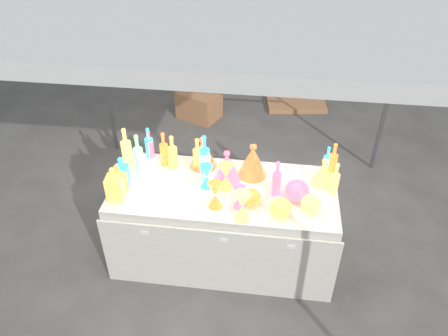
# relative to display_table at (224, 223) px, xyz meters

# --- Properties ---
(ground) EXTENTS (80.00, 80.00, 0.00)m
(ground) POSITION_rel_display_table_xyz_m (-0.00, 0.01, -0.37)
(ground) COLOR #63615C
(ground) RESTS_ON ground
(display_table) EXTENTS (1.84, 0.83, 0.75)m
(display_table) POSITION_rel_display_table_xyz_m (0.00, 0.00, 0.00)
(display_table) COLOR silver
(display_table) RESTS_ON ground
(cardboard_box_closed) EXTENTS (0.62, 0.55, 0.37)m
(cardboard_box_closed) POSITION_rel_display_table_xyz_m (-0.64, 2.37, -0.19)
(cardboard_box_closed) COLOR #B27950
(cardboard_box_closed) RESTS_ON ground
(cardboard_box_flat) EXTENTS (0.87, 0.68, 0.07)m
(cardboard_box_flat) POSITION_rel_display_table_xyz_m (0.65, 2.90, -0.34)
(cardboard_box_flat) COLOR #B27950
(cardboard_box_flat) RESTS_ON ground
(bottle_0) EXTENTS (0.11, 0.11, 0.32)m
(bottle_0) POSITION_rel_display_table_xyz_m (-0.46, 0.23, 0.53)
(bottle_0) COLOR #CB1344
(bottle_0) RESTS_ON display_table
(bottle_1) EXTENTS (0.09, 0.09, 0.29)m
(bottle_1) POSITION_rel_display_table_xyz_m (-0.70, 0.36, 0.52)
(bottle_1) COLOR #1B971B
(bottle_1) RESTS_ON display_table
(bottle_2) EXTENTS (0.09, 0.09, 0.32)m
(bottle_2) POSITION_rel_display_table_xyz_m (-0.54, 0.26, 0.54)
(bottle_2) COLOR #F5A319
(bottle_2) RESTS_ON display_table
(bottle_3) EXTENTS (0.07, 0.07, 0.27)m
(bottle_3) POSITION_rel_display_table_xyz_m (-0.70, 0.36, 0.51)
(bottle_3) COLOR #232CCC
(bottle_3) RESTS_ON display_table
(bottle_4) EXTENTS (0.10, 0.10, 0.37)m
(bottle_4) POSITION_rel_display_table_xyz_m (-0.85, 0.21, 0.56)
(bottle_4) COLOR #12715F
(bottle_4) RESTS_ON display_table
(bottle_5) EXTENTS (0.09, 0.09, 0.37)m
(bottle_5) POSITION_rel_display_table_xyz_m (-0.72, 0.13, 0.56)
(bottle_5) COLOR #D029B7
(bottle_5) RESTS_ON display_table
(bottle_6) EXTENTS (0.10, 0.10, 0.30)m
(bottle_6) POSITION_rel_display_table_xyz_m (-0.25, 0.24, 0.53)
(bottle_6) COLOR #CB1344
(bottle_6) RESTS_ON display_table
(bottle_7) EXTENTS (0.11, 0.11, 0.36)m
(bottle_7) POSITION_rel_display_table_xyz_m (-0.19, 0.20, 0.56)
(bottle_7) COLOR #1B971B
(bottle_7) RESTS_ON display_table
(decanter_0) EXTENTS (0.13, 0.13, 0.29)m
(decanter_0) POSITION_rel_display_table_xyz_m (-0.81, -0.22, 0.52)
(decanter_0) COLOR #CB1344
(decanter_0) RESTS_ON display_table
(decanter_1) EXTENTS (0.12, 0.12, 0.26)m
(decanter_1) POSITION_rel_display_table_xyz_m (-0.81, -0.14, 0.50)
(decanter_1) COLOR #F5A319
(decanter_1) RESTS_ON display_table
(decanter_2) EXTENTS (0.12, 0.12, 0.26)m
(decanter_2) POSITION_rel_display_table_xyz_m (-0.81, -0.03, 0.50)
(decanter_2) COLOR #1B971B
(decanter_2) RESTS_ON display_table
(hourglass_0) EXTENTS (0.14, 0.14, 0.22)m
(hourglass_0) POSITION_rel_display_table_xyz_m (-0.04, -0.21, 0.49)
(hourglass_0) COLOR #F5A319
(hourglass_0) RESTS_ON display_table
(hourglass_1) EXTENTS (0.12, 0.12, 0.19)m
(hourglass_1) POSITION_rel_display_table_xyz_m (0.14, -0.19, 0.47)
(hourglass_1) COLOR #232CCC
(hourglass_1) RESTS_ON display_table
(hourglass_2) EXTENTS (0.15, 0.15, 0.24)m
(hourglass_2) POSITION_rel_display_table_xyz_m (0.18, -0.33, 0.50)
(hourglass_2) COLOR #12715F
(hourglass_2) RESTS_ON display_table
(hourglass_3) EXTENTS (0.10, 0.10, 0.20)m
(hourglass_3) POSITION_rel_display_table_xyz_m (-0.17, 0.11, 0.48)
(hourglass_3) COLOR #D029B7
(hourglass_3) RESTS_ON display_table
(hourglass_4) EXTENTS (0.12, 0.12, 0.23)m
(hourglass_4) POSITION_rel_display_table_xyz_m (0.01, 0.01, 0.49)
(hourglass_4) COLOR #CB1344
(hourglass_4) RESTS_ON display_table
(hourglass_5) EXTENTS (0.11, 0.11, 0.20)m
(hourglass_5) POSITION_rel_display_table_xyz_m (-0.14, 0.01, 0.48)
(hourglass_5) COLOR #1B971B
(hourglass_5) RESTS_ON display_table
(globe_0) EXTENTS (0.21, 0.21, 0.13)m
(globe_0) POSITION_rel_display_table_xyz_m (0.46, -0.25, 0.44)
(globe_0) COLOR #CB1344
(globe_0) RESTS_ON display_table
(globe_1) EXTENTS (0.16, 0.16, 0.12)m
(globe_1) POSITION_rel_display_table_xyz_m (0.67, -0.17, 0.43)
(globe_1) COLOR #12715F
(globe_1) RESTS_ON display_table
(globe_2) EXTENTS (0.16, 0.16, 0.12)m
(globe_2) POSITION_rel_display_table_xyz_m (0.23, -0.16, 0.44)
(globe_2) COLOR #F5A319
(globe_2) RESTS_ON display_table
(globe_3) EXTENTS (0.20, 0.20, 0.15)m
(globe_3) POSITION_rel_display_table_xyz_m (0.57, -0.05, 0.45)
(globe_3) COLOR #232CCC
(globe_3) RESTS_ON display_table
(lampshade_0) EXTENTS (0.28, 0.28, 0.27)m
(lampshade_0) POSITION_rel_display_table_xyz_m (-0.22, 0.29, 0.51)
(lampshade_0) COLOR yellow
(lampshade_0) RESTS_ON display_table
(lampshade_1) EXTENTS (0.30, 0.30, 0.29)m
(lampshade_1) POSITION_rel_display_table_xyz_m (0.21, 0.22, 0.52)
(lampshade_1) COLOR yellow
(lampshade_1) RESTS_ON display_table
(lampshade_2) EXTENTS (0.24, 0.24, 0.27)m
(lampshade_2) POSITION_rel_display_table_xyz_m (0.01, 0.13, 0.51)
(lampshade_2) COLOR #232CCC
(lampshade_2) RESTS_ON display_table
(lampshade_3) EXTENTS (0.24, 0.24, 0.23)m
(lampshade_3) POSITION_rel_display_table_xyz_m (0.78, 0.18, 0.49)
(lampshade_3) COLOR #12715F
(lampshade_3) RESTS_ON display_table
(bottle_8) EXTENTS (0.06, 0.06, 0.27)m
(bottle_8) POSITION_rel_display_table_xyz_m (0.81, 0.31, 0.51)
(bottle_8) COLOR #1B971B
(bottle_8) RESTS_ON display_table
(bottle_9) EXTENTS (0.08, 0.08, 0.31)m
(bottle_9) POSITION_rel_display_table_xyz_m (0.86, 0.30, 0.53)
(bottle_9) COLOR #F5A319
(bottle_9) RESTS_ON display_table
(bottle_10) EXTENTS (0.08, 0.08, 0.31)m
(bottle_10) POSITION_rel_display_table_xyz_m (0.41, -0.01, 0.53)
(bottle_10) COLOR #232CCC
(bottle_10) RESTS_ON display_table
(bottle_11) EXTENTS (0.08, 0.08, 0.29)m
(bottle_11) POSITION_rel_display_table_xyz_m (0.86, 0.05, 0.52)
(bottle_11) COLOR #12715F
(bottle_11) RESTS_ON display_table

